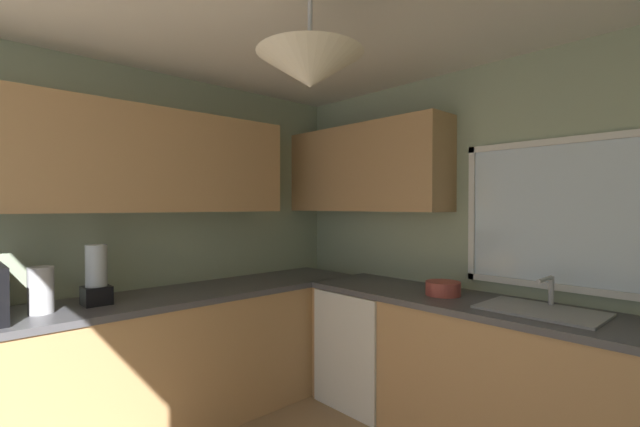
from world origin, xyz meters
name	(u,v)px	position (x,y,z in m)	size (l,w,h in m)	color
room_shell	(324,170)	(-0.36, 0.42, 1.69)	(3.69, 3.46, 2.53)	#9EAD8E
counter_run_left	(164,362)	(-1.47, 0.00, 0.45)	(0.65, 3.07, 0.90)	tan
counter_run_back	(504,381)	(0.21, 1.36, 0.45)	(2.78, 0.65, 0.90)	tan
dishwasher	(369,345)	(-0.81, 1.33, 0.43)	(0.60, 0.60, 0.86)	white
kettle	(41,290)	(-1.45, -0.70, 1.03)	(0.13, 0.13, 0.26)	#B7B7BC
sink_assembly	(541,310)	(0.41, 1.36, 0.91)	(0.63, 0.40, 0.19)	#9EA0A5
bowl	(443,288)	(-0.20, 1.36, 0.95)	(0.23, 0.23, 0.09)	#B74C42
blender_appliance	(96,278)	(-1.47, -0.41, 1.06)	(0.15, 0.15, 0.36)	black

